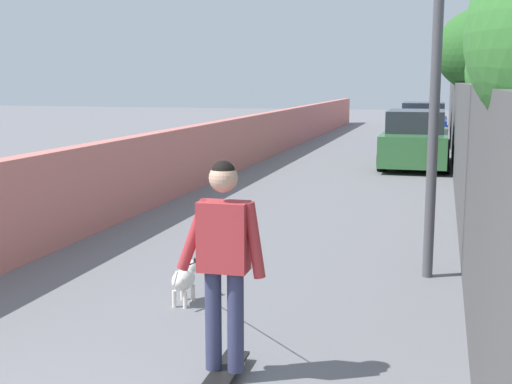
{
  "coord_description": "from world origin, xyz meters",
  "views": [
    {
      "loc": [
        -2.04,
        -2.39,
        2.33
      ],
      "look_at": [
        5.7,
        -0.25,
        1.0
      ],
      "focal_mm": 47.16,
      "sensor_mm": 36.0,
      "label": 1
    }
  ],
  "objects_px": {
    "skateboard": "(225,372)",
    "car_far": "(423,125)",
    "car_near": "(415,140)",
    "lamp_post": "(438,35)",
    "tree_right_far": "(487,51)",
    "dog": "(185,278)",
    "person_skateboarder": "(224,250)"
  },
  "relations": [
    {
      "from": "tree_right_far",
      "to": "dog",
      "type": "relative_size",
      "value": 2.29
    },
    {
      "from": "skateboard",
      "to": "person_skateboarder",
      "type": "xyz_separation_m",
      "value": [
        -0.0,
        0.0,
        0.99
      ]
    },
    {
      "from": "lamp_post",
      "to": "skateboard",
      "type": "height_order",
      "value": "lamp_post"
    },
    {
      "from": "lamp_post",
      "to": "person_skateboarder",
      "type": "distance_m",
      "value": 4.08
    },
    {
      "from": "skateboard",
      "to": "person_skateboarder",
      "type": "height_order",
      "value": "person_skateboarder"
    },
    {
      "from": "tree_right_far",
      "to": "skateboard",
      "type": "distance_m",
      "value": 16.82
    },
    {
      "from": "tree_right_far",
      "to": "car_far",
      "type": "relative_size",
      "value": 1.14
    },
    {
      "from": "person_skateboarder",
      "to": "car_near",
      "type": "distance_m",
      "value": 14.25
    },
    {
      "from": "person_skateboarder",
      "to": "car_far",
      "type": "distance_m",
      "value": 21.3
    },
    {
      "from": "skateboard",
      "to": "car_far",
      "type": "height_order",
      "value": "car_far"
    },
    {
      "from": "lamp_post",
      "to": "car_near",
      "type": "height_order",
      "value": "lamp_post"
    },
    {
      "from": "car_near",
      "to": "tree_right_far",
      "type": "bearing_deg",
      "value": -41.65
    },
    {
      "from": "car_far",
      "to": "lamp_post",
      "type": "bearing_deg",
      "value": -178.08
    },
    {
      "from": "person_skateboarder",
      "to": "dog",
      "type": "distance_m",
      "value": 2.07
    },
    {
      "from": "tree_right_far",
      "to": "person_skateboarder",
      "type": "relative_size",
      "value": 2.7
    },
    {
      "from": "person_skateboarder",
      "to": "car_far",
      "type": "bearing_deg",
      "value": -2.34
    },
    {
      "from": "dog",
      "to": "car_far",
      "type": "height_order",
      "value": "car_far"
    },
    {
      "from": "skateboard",
      "to": "car_near",
      "type": "bearing_deg",
      "value": -3.5
    },
    {
      "from": "skateboard",
      "to": "car_near",
      "type": "height_order",
      "value": "car_near"
    },
    {
      "from": "skateboard",
      "to": "dog",
      "type": "relative_size",
      "value": 0.41
    },
    {
      "from": "lamp_post",
      "to": "car_near",
      "type": "relative_size",
      "value": 0.99
    },
    {
      "from": "skateboard",
      "to": "car_far",
      "type": "relative_size",
      "value": 0.21
    },
    {
      "from": "dog",
      "to": "car_near",
      "type": "relative_size",
      "value": 0.47
    },
    {
      "from": "car_far",
      "to": "dog",
      "type": "bearing_deg",
      "value": 174.6
    },
    {
      "from": "lamp_post",
      "to": "skateboard",
      "type": "relative_size",
      "value": 5.14
    },
    {
      "from": "car_near",
      "to": "car_far",
      "type": "bearing_deg",
      "value": 0.0
    },
    {
      "from": "skateboard",
      "to": "car_far",
      "type": "bearing_deg",
      "value": -2.34
    },
    {
      "from": "lamp_post",
      "to": "car_far",
      "type": "distance_m",
      "value": 18.07
    },
    {
      "from": "tree_right_far",
      "to": "dog",
      "type": "height_order",
      "value": "tree_right_far"
    },
    {
      "from": "lamp_post",
      "to": "dog",
      "type": "height_order",
      "value": "lamp_post"
    },
    {
      "from": "tree_right_far",
      "to": "car_near",
      "type": "height_order",
      "value": "tree_right_far"
    },
    {
      "from": "tree_right_far",
      "to": "car_near",
      "type": "bearing_deg",
      "value": 138.35
    }
  ]
}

